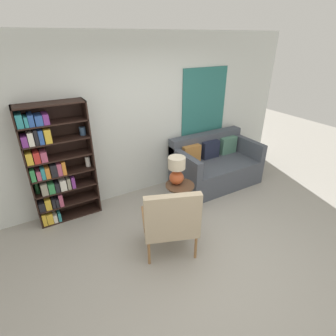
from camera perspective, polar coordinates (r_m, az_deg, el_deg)
The scene contains 7 objects.
ground_plane at distance 3.65m, azimuth 7.49°, elevation -19.09°, with size 14.00×14.00×0.00m, color #9E998E.
wall_back at distance 4.50m, azimuth -6.99°, elevation 10.40°, with size 6.40×0.08×2.70m.
bookshelf at distance 4.17m, azimuth -23.61°, elevation 0.29°, with size 0.92×0.30×1.82m.
armchair at distance 3.32m, azimuth 0.70°, elevation -11.26°, with size 0.83×0.75×0.99m.
couch at distance 5.18m, azimuth 10.00°, elevation 0.55°, with size 1.60×0.92×0.92m.
side_table at distance 4.17m, azimuth 2.59°, elevation -4.41°, with size 0.46×0.46×0.51m.
table_lamp at distance 4.05m, azimuth 1.89°, elevation -0.40°, with size 0.27×0.27×0.46m.
Camera 1 is at (-1.65, -1.95, 2.61)m, focal length 28.00 mm.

